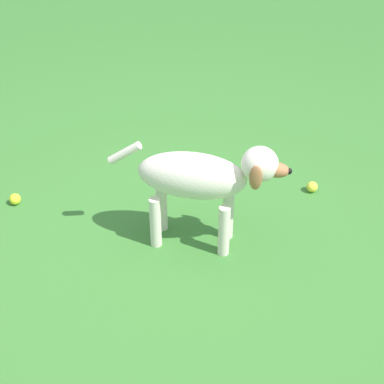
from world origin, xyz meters
The scene contains 4 objects.
ground centered at (0.00, 0.00, 0.00)m, with size 14.00×14.00×0.00m, color #38722D.
dog centered at (-0.09, -0.16, 0.41)m, with size 0.91×0.26×0.62m.
tennis_ball_0 centered at (-0.59, -0.78, 0.03)m, with size 0.07×0.07×0.07m, color yellow.
tennis_ball_1 centered at (1.03, -0.19, 0.03)m, with size 0.07×0.07×0.07m, color yellow.
Camera 1 is at (-0.73, 2.25, 2.14)m, focal length 57.55 mm.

